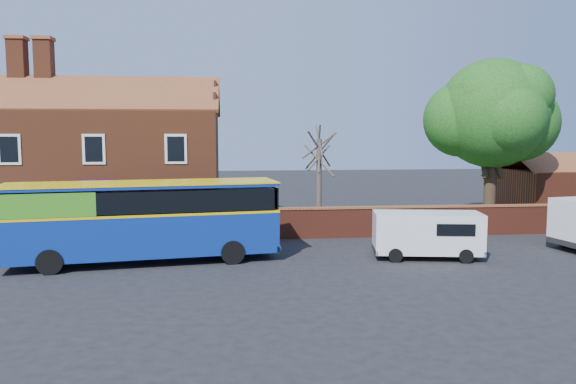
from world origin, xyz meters
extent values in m
plane|color=black|center=(0.00, 0.00, 0.00)|extent=(120.00, 120.00, 0.00)
cube|color=gray|center=(-7.00, 5.75, 0.06)|extent=(18.00, 3.50, 0.12)
cube|color=slate|center=(-7.00, 4.00, 0.07)|extent=(18.00, 0.15, 0.14)
cube|color=#426B28|center=(13.00, 13.00, 0.02)|extent=(26.00, 12.00, 0.04)
cube|color=brown|center=(-7.00, 11.50, 3.25)|extent=(12.00, 8.00, 6.50)
cube|color=brown|center=(-7.00, 9.50, 7.50)|extent=(12.30, 4.08, 2.16)
cube|color=brown|center=(-7.00, 13.50, 7.50)|extent=(12.30, 4.08, 2.16)
cube|color=brown|center=(-11.80, 11.50, 9.40)|extent=(0.90, 0.90, 2.20)
cube|color=brown|center=(-10.40, 11.50, 9.40)|extent=(0.90, 0.90, 2.20)
cube|color=black|center=(-7.00, 7.47, 4.60)|extent=(1.10, 0.06, 1.50)
cube|color=#4C0F19|center=(-7.00, 7.45, 1.10)|extent=(0.95, 0.04, 2.10)
cube|color=silver|center=(-7.00, 7.47, 1.15)|extent=(1.20, 0.06, 2.30)
cube|color=#350E3F|center=(-7.00, 7.44, 2.80)|extent=(2.00, 0.06, 0.60)
cube|color=maroon|center=(13.00, 7.00, 0.75)|extent=(22.00, 0.30, 1.50)
cube|color=brown|center=(13.00, 7.00, 1.55)|extent=(22.00, 0.38, 0.10)
cube|color=maroon|center=(22.00, 13.00, 1.50)|extent=(8.00, 5.00, 3.00)
cube|color=brown|center=(22.00, 14.25, 3.55)|extent=(8.20, 2.56, 1.24)
cube|color=navy|center=(-3.93, 2.45, 1.26)|extent=(11.29, 4.29, 1.75)
cube|color=#E3BC0B|center=(-3.93, 2.45, 2.14)|extent=(11.31, 4.31, 0.10)
cube|color=black|center=(-3.93, 2.45, 2.66)|extent=(10.86, 4.24, 0.88)
cube|color=#409620|center=(-7.53, 1.93, 2.66)|extent=(4.10, 3.30, 0.93)
cube|color=navy|center=(-3.93, 2.45, 3.25)|extent=(11.29, 4.29, 0.14)
cube|color=#E3BC0B|center=(-3.93, 2.45, 3.33)|extent=(11.34, 4.33, 0.06)
cylinder|color=black|center=(-7.24, 0.67, 0.50)|extent=(1.02, 0.42, 0.99)
cylinder|color=black|center=(-7.60, 3.23, 0.50)|extent=(1.02, 0.42, 0.99)
cylinder|color=black|center=(-0.26, 1.67, 0.50)|extent=(1.02, 0.42, 0.99)
cylinder|color=black|center=(-0.63, 4.23, 0.50)|extent=(1.02, 0.42, 0.99)
cube|color=white|center=(8.10, 1.85, 1.13)|extent=(4.78, 2.54, 1.72)
cube|color=black|center=(10.11, 1.51, 1.41)|extent=(0.33, 1.54, 0.68)
cube|color=black|center=(10.30, 1.48, 0.36)|extent=(0.40, 1.81, 0.22)
cylinder|color=black|center=(6.53, 1.25, 0.30)|extent=(0.63, 0.32, 0.60)
cylinder|color=black|center=(6.80, 2.92, 0.30)|extent=(0.63, 0.32, 0.60)
cylinder|color=black|center=(9.39, 0.77, 0.30)|extent=(0.63, 0.32, 0.60)
cylinder|color=black|center=(9.67, 2.44, 0.30)|extent=(0.63, 0.32, 0.60)
cylinder|color=black|center=(15.45, 3.49, 0.36)|extent=(0.75, 0.34, 0.72)
cylinder|color=black|center=(14.79, 9.89, 2.00)|extent=(0.70, 0.70, 4.00)
sphere|color=#337925|center=(14.79, 9.89, 6.52)|extent=(6.26, 6.26, 6.26)
sphere|color=#337925|center=(16.62, 10.24, 6.00)|extent=(4.52, 4.52, 4.52)
sphere|color=#337925|center=(13.14, 10.41, 6.18)|extent=(4.35, 4.35, 4.35)
cylinder|color=#4C4238|center=(4.52, 8.87, 2.54)|extent=(0.29, 0.29, 5.08)
cylinder|color=#4C4238|center=(4.52, 8.87, 4.36)|extent=(0.30, 2.48, 2.00)
cylinder|color=#4C4238|center=(4.52, 8.87, 4.17)|extent=(1.29, 1.83, 1.83)
cylinder|color=#4C4238|center=(4.52, 8.87, 4.54)|extent=(2.08, 0.95, 2.02)
camera|label=1|loc=(-0.45, -21.20, 5.39)|focal=35.00mm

